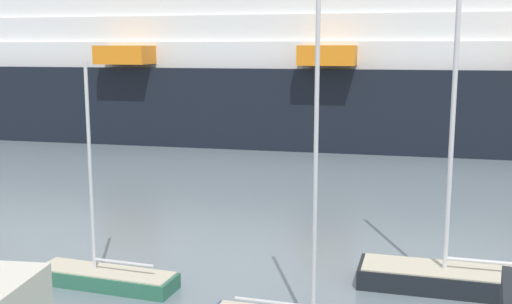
# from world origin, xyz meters

# --- Properties ---
(sailboat_1) EXTENTS (4.46, 1.37, 6.66)m
(sailboat_1) POSITION_xyz_m (-2.25, 8.76, 0.33)
(sailboat_1) COLOR #2D6B51
(sailboat_1) RESTS_ON ground_plane
(sailboat_5) EXTENTS (5.94, 1.66, 10.71)m
(sailboat_5) POSITION_xyz_m (8.00, 11.25, 0.49)
(sailboat_5) COLOR black
(sailboat_5) RESTS_ON ground_plane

